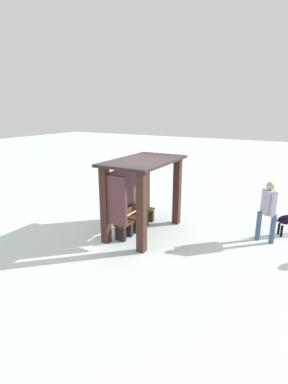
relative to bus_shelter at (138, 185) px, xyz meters
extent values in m
plane|color=white|center=(0.08, -0.14, -1.49)|extent=(60.00, 60.00, 0.00)
cube|color=#3C221C|center=(-1.06, -0.72, -0.42)|extent=(0.21, 0.21, 2.16)
cube|color=#3C221C|center=(1.21, -0.72, -0.42)|extent=(0.21, 0.21, 2.16)
cube|color=#3C221C|center=(-1.06, 0.43, -0.42)|extent=(0.21, 0.21, 2.16)
cube|color=#3C221C|center=(1.21, 0.43, -0.42)|extent=(0.21, 0.21, 2.16)
cube|color=#2C2120|center=(0.08, -0.14, 0.70)|extent=(2.71, 1.58, 0.08)
cube|color=#543033|center=(0.08, 0.43, -0.21)|extent=(2.06, 0.08, 1.35)
cube|color=#3C221C|center=(0.08, 0.41, -0.94)|extent=(2.06, 0.06, 0.08)
cube|color=#543033|center=(-1.06, 0.06, -0.21)|extent=(0.08, 0.63, 1.35)
cube|color=#432D16|center=(-0.60, 0.13, -1.04)|extent=(0.57, 0.36, 0.05)
cube|color=#432D16|center=(-0.60, 0.29, -0.84)|extent=(0.55, 0.04, 0.20)
cube|color=black|center=(-0.41, 0.13, -1.28)|extent=(0.12, 0.31, 0.43)
cube|color=black|center=(-0.79, 0.13, -1.28)|extent=(0.12, 0.31, 0.43)
cube|color=#542D16|center=(0.08, 0.13, -1.04)|extent=(0.57, 0.39, 0.04)
cube|color=#542D16|center=(0.08, 0.30, -0.84)|extent=(0.55, 0.04, 0.20)
cube|color=black|center=(0.26, 0.13, -1.28)|extent=(0.12, 0.33, 0.43)
cube|color=black|center=(-0.11, 0.13, -1.28)|extent=(0.12, 0.33, 0.43)
cube|color=#413E17|center=(0.75, 0.13, -1.05)|extent=(0.57, 0.35, 0.04)
cube|color=#413E17|center=(0.75, 0.28, -0.85)|extent=(0.55, 0.04, 0.20)
cube|color=#2F2317|center=(0.94, 0.13, -1.28)|extent=(0.12, 0.30, 0.42)
cube|color=#2F2317|center=(0.56, 0.13, -1.28)|extent=(0.12, 0.30, 0.42)
cube|color=#AAA5BC|center=(1.18, -3.45, -0.32)|extent=(0.52, 0.43, 0.67)
sphere|color=tan|center=(1.18, -3.45, 0.13)|extent=(0.23, 0.23, 0.23)
cylinder|color=#435675|center=(1.16, -3.64, -1.07)|extent=(0.19, 0.19, 0.84)
cylinder|color=#435675|center=(1.19, -3.26, -1.07)|extent=(0.19, 0.19, 0.84)
cylinder|color=#AAA5BC|center=(0.93, -3.57, -0.35)|extent=(0.12, 0.12, 0.60)
cylinder|color=#AAA5BC|center=(1.43, -3.33, -0.35)|extent=(0.12, 0.12, 0.60)
ellipsoid|color=black|center=(1.95, -3.96, -1.01)|extent=(0.57, 0.66, 0.29)
cylinder|color=black|center=(1.74, -3.65, -0.96)|extent=(0.11, 0.12, 0.20)
cylinder|color=black|center=(1.78, -3.84, -1.32)|extent=(0.07, 0.07, 0.34)
cylinder|color=black|center=(1.91, -3.75, -1.32)|extent=(0.07, 0.07, 0.34)
camera|label=1|loc=(-7.12, -4.22, 2.13)|focal=27.32mm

